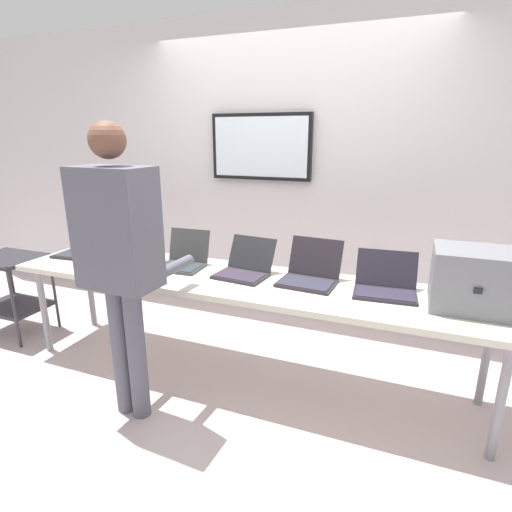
{
  "coord_description": "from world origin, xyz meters",
  "views": [
    {
      "loc": [
        1.05,
        -2.37,
        1.68
      ],
      "look_at": [
        0.09,
        0.09,
        0.88
      ],
      "focal_mm": 28.38,
      "sensor_mm": 36.0,
      "label": 1
    }
  ],
  "objects_px": {
    "workbench": "(239,285)",
    "laptop_station_4": "(310,273)",
    "laptop_station_5": "(385,284)",
    "storage_cart": "(11,283)",
    "laptop_station_2": "(184,259)",
    "person": "(119,249)",
    "laptop_station_3": "(244,267)",
    "laptop_station_0": "(82,247)",
    "equipment_box": "(474,279)",
    "laptop_station_1": "(131,254)"
  },
  "relations": [
    {
      "from": "equipment_box",
      "to": "laptop_station_1",
      "type": "distance_m",
      "value": 2.37
    },
    {
      "from": "laptop_station_1",
      "to": "laptop_station_3",
      "type": "relative_size",
      "value": 0.87
    },
    {
      "from": "equipment_box",
      "to": "laptop_station_4",
      "type": "distance_m",
      "value": 0.96
    },
    {
      "from": "person",
      "to": "storage_cart",
      "type": "xyz_separation_m",
      "value": [
        -1.65,
        0.52,
        -0.6
      ]
    },
    {
      "from": "equipment_box",
      "to": "laptop_station_5",
      "type": "height_order",
      "value": "equipment_box"
    },
    {
      "from": "laptop_station_1",
      "to": "person",
      "type": "height_order",
      "value": "person"
    },
    {
      "from": "workbench",
      "to": "laptop_station_1",
      "type": "distance_m",
      "value": 0.96
    },
    {
      "from": "workbench",
      "to": "laptop_station_4",
      "type": "bearing_deg",
      "value": 13.95
    },
    {
      "from": "laptop_station_1",
      "to": "laptop_station_3",
      "type": "distance_m",
      "value": 0.96
    },
    {
      "from": "equipment_box",
      "to": "storage_cart",
      "type": "distance_m",
      "value": 3.54
    },
    {
      "from": "laptop_station_2",
      "to": "laptop_station_3",
      "type": "height_order",
      "value": "laptop_station_2"
    },
    {
      "from": "equipment_box",
      "to": "laptop_station_5",
      "type": "relative_size",
      "value": 1.12
    },
    {
      "from": "laptop_station_0",
      "to": "storage_cart",
      "type": "bearing_deg",
      "value": -165.03
    },
    {
      "from": "workbench",
      "to": "laptop_station_5",
      "type": "xyz_separation_m",
      "value": [
        0.95,
        0.1,
        0.1
      ]
    },
    {
      "from": "laptop_station_4",
      "to": "laptop_station_5",
      "type": "bearing_deg",
      "value": -2.16
    },
    {
      "from": "laptop_station_5",
      "to": "laptop_station_1",
      "type": "bearing_deg",
      "value": -179.52
    },
    {
      "from": "laptop_station_5",
      "to": "person",
      "type": "bearing_deg",
      "value": -152.84
    },
    {
      "from": "laptop_station_0",
      "to": "laptop_station_2",
      "type": "relative_size",
      "value": 1.06
    },
    {
      "from": "laptop_station_2",
      "to": "laptop_station_4",
      "type": "relative_size",
      "value": 0.87
    },
    {
      "from": "laptop_station_3",
      "to": "laptop_station_5",
      "type": "height_order",
      "value": "laptop_station_3"
    },
    {
      "from": "workbench",
      "to": "person",
      "type": "bearing_deg",
      "value": -126.22
    },
    {
      "from": "laptop_station_5",
      "to": "storage_cart",
      "type": "relative_size",
      "value": 0.57
    },
    {
      "from": "laptop_station_0",
      "to": "storage_cart",
      "type": "relative_size",
      "value": 0.52
    },
    {
      "from": "workbench",
      "to": "laptop_station_0",
      "type": "bearing_deg",
      "value": 177.01
    },
    {
      "from": "laptop_station_1",
      "to": "person",
      "type": "distance_m",
      "value": 0.9
    },
    {
      "from": "laptop_station_0",
      "to": "laptop_station_4",
      "type": "relative_size",
      "value": 0.93
    },
    {
      "from": "laptop_station_2",
      "to": "storage_cart",
      "type": "height_order",
      "value": "laptop_station_2"
    },
    {
      "from": "laptop_station_2",
      "to": "person",
      "type": "bearing_deg",
      "value": -87.26
    },
    {
      "from": "laptop_station_2",
      "to": "person",
      "type": "xyz_separation_m",
      "value": [
        0.03,
        -0.72,
        0.26
      ]
    },
    {
      "from": "laptop_station_4",
      "to": "storage_cart",
      "type": "xyz_separation_m",
      "value": [
        -2.57,
        -0.22,
        -0.34
      ]
    },
    {
      "from": "equipment_box",
      "to": "person",
      "type": "distance_m",
      "value": 1.98
    },
    {
      "from": "laptop_station_2",
      "to": "equipment_box",
      "type": "bearing_deg",
      "value": -1.84
    },
    {
      "from": "laptop_station_0",
      "to": "laptop_station_1",
      "type": "bearing_deg",
      "value": 0.75
    },
    {
      "from": "equipment_box",
      "to": "laptop_station_1",
      "type": "height_order",
      "value": "equipment_box"
    },
    {
      "from": "laptop_station_4",
      "to": "laptop_station_0",
      "type": "bearing_deg",
      "value": -178.78
    },
    {
      "from": "laptop_station_3",
      "to": "person",
      "type": "bearing_deg",
      "value": -122.88
    },
    {
      "from": "equipment_box",
      "to": "laptop_station_3",
      "type": "distance_m",
      "value": 1.41
    },
    {
      "from": "workbench",
      "to": "storage_cart",
      "type": "xyz_separation_m",
      "value": [
        -2.1,
        -0.1,
        -0.24
      ]
    },
    {
      "from": "laptop_station_1",
      "to": "storage_cart",
      "type": "xyz_separation_m",
      "value": [
        -1.15,
        -0.19,
        -0.33
      ]
    },
    {
      "from": "workbench",
      "to": "laptop_station_2",
      "type": "bearing_deg",
      "value": 169.12
    },
    {
      "from": "laptop_station_4",
      "to": "laptop_station_5",
      "type": "relative_size",
      "value": 0.99
    },
    {
      "from": "workbench",
      "to": "equipment_box",
      "type": "distance_m",
      "value": 1.43
    },
    {
      "from": "laptop_station_3",
      "to": "person",
      "type": "xyz_separation_m",
      "value": [
        -0.46,
        -0.71,
        0.27
      ]
    },
    {
      "from": "laptop_station_2",
      "to": "laptop_station_4",
      "type": "height_order",
      "value": "laptop_station_4"
    },
    {
      "from": "laptop_station_5",
      "to": "equipment_box",
      "type": "bearing_deg",
      "value": -7.81
    },
    {
      "from": "laptop_station_3",
      "to": "laptop_station_4",
      "type": "xyz_separation_m",
      "value": [
        0.46,
        0.03,
        0.01
      ]
    },
    {
      "from": "workbench",
      "to": "equipment_box",
      "type": "height_order",
      "value": "equipment_box"
    },
    {
      "from": "laptop_station_0",
      "to": "person",
      "type": "distance_m",
      "value": 1.23
    },
    {
      "from": "workbench",
      "to": "laptop_station_4",
      "type": "xyz_separation_m",
      "value": [
        0.46,
        0.12,
        0.11
      ]
    },
    {
      "from": "laptop_station_2",
      "to": "person",
      "type": "height_order",
      "value": "person"
    }
  ]
}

